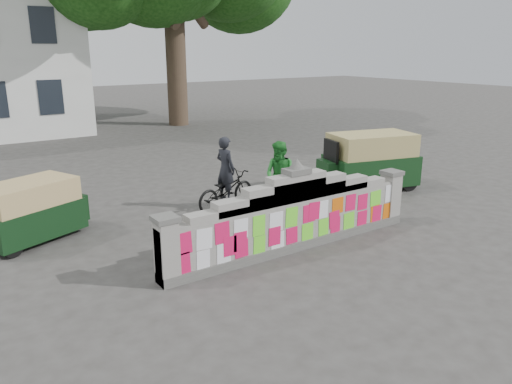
# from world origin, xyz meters

# --- Properties ---
(ground) EXTENTS (100.00, 100.00, 0.00)m
(ground) POSITION_xyz_m (0.00, 0.00, 0.00)
(ground) COLOR #383533
(ground) RESTS_ON ground
(parapet_wall) EXTENTS (6.48, 0.44, 2.01)m
(parapet_wall) POSITION_xyz_m (-0.00, -0.01, 0.75)
(parapet_wall) COLOR #4C4C49
(parapet_wall) RESTS_ON ground
(cyclist_bike) EXTENTS (2.04, 1.06, 1.02)m
(cyclist_bike) POSITION_xyz_m (0.23, 3.28, 0.51)
(cyclist_bike) COLOR black
(cyclist_bike) RESTS_ON ground
(cyclist_rider) EXTENTS (0.53, 0.70, 1.73)m
(cyclist_rider) POSITION_xyz_m (0.23, 3.28, 0.86)
(cyclist_rider) COLOR black
(cyclist_rider) RESTS_ON ground
(pedestrian) EXTENTS (1.02, 1.12, 1.87)m
(pedestrian) POSITION_xyz_m (1.36, 2.33, 0.93)
(pedestrian) COLOR #22802B
(pedestrian) RESTS_ON ground
(rickshaw_left) EXTENTS (2.57, 1.89, 1.38)m
(rickshaw_left) POSITION_xyz_m (-4.56, 3.74, 0.72)
(rickshaw_left) COLOR black
(rickshaw_left) RESTS_ON ground
(rickshaw_right) EXTENTS (3.23, 2.07, 1.73)m
(rickshaw_right) POSITION_xyz_m (4.83, 2.44, 0.90)
(rickshaw_right) COLOR black
(rickshaw_right) RESTS_ON ground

